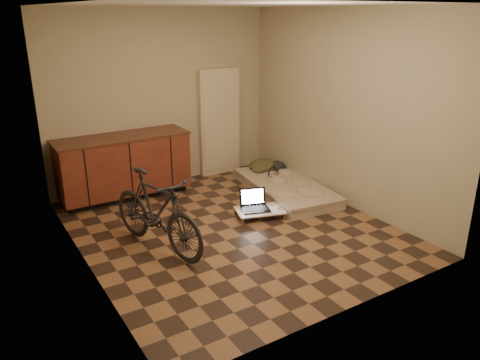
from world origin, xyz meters
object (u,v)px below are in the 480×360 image
lap_desk (260,210)px  laptop (254,205)px  bicycle (156,208)px  futon (285,188)px

lap_desk → laptop: 0.10m
bicycle → lap_desk: bicycle is taller
bicycle → futon: size_ratio=0.80×
lap_desk → laptop: laptop is taller
futon → laptop: laptop is taller
bicycle → laptop: 1.48m
bicycle → laptop: bicycle is taller
bicycle → laptop: bearing=-7.9°
lap_desk → laptop: bearing=135.9°
laptop → bicycle: bearing=-154.4°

